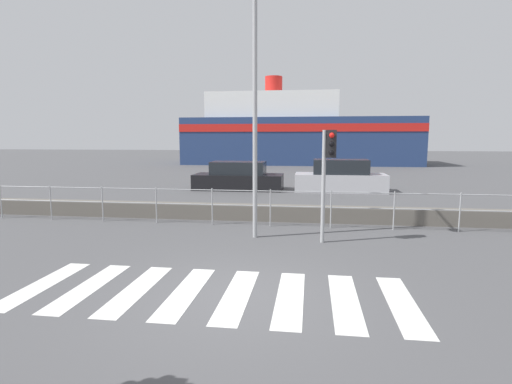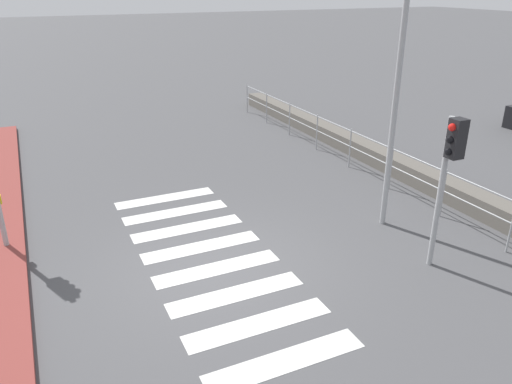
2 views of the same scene
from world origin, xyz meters
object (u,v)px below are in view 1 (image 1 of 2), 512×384
parked_car_black (238,178)px  parked_car_silver (340,178)px  ferry_boat (295,134)px  streetlamp (254,84)px  traffic_light_far (328,161)px

parked_car_black → parked_car_silver: size_ratio=1.02×
ferry_boat → parked_car_silver: (3.22, -22.34, -2.38)m
streetlamp → ferry_boat: bearing=90.5°
streetlamp → parked_car_silver: 10.95m
ferry_boat → traffic_light_far: bearing=-86.2°
streetlamp → parked_car_silver: streetlamp is taller
ferry_boat → parked_car_black: bearing=-95.0°
traffic_light_far → streetlamp: streetlamp is taller
traffic_light_far → ferry_boat: 32.59m
streetlamp → parked_car_silver: (2.93, 10.02, -3.31)m
streetlamp → parked_car_black: 10.81m
parked_car_black → parked_car_silver: bearing=0.0°
streetlamp → ferry_boat: (-0.29, 32.36, -0.93)m
parked_car_silver → parked_car_black: bearing=-180.0°
parked_car_black → ferry_boat: bearing=85.0°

